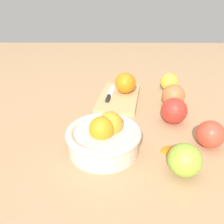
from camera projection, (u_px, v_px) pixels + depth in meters
The scene contains 11 objects.
ground_plane at pixel (140, 120), 0.74m from camera, with size 2.40×2.40×0.00m, color tan.
bowl at pixel (104, 137), 0.59m from camera, with size 0.19×0.19×0.10m.
cutting_board at pixel (119, 98), 0.87m from camera, with size 0.25×0.14×0.02m, color tan.
orange_on_board at pixel (125, 83), 0.88m from camera, with size 0.08×0.08×0.08m, color orange.
knife at pixel (109, 95), 0.86m from camera, with size 0.16×0.04×0.01m.
apple_front_left at pixel (185, 160), 0.51m from camera, with size 0.08×0.08×0.08m, color #8EB738.
apple_front_left_2 at pixel (210, 134), 0.60m from camera, with size 0.07×0.07×0.07m, color #D6422D.
apple_front_right at pixel (173, 96), 0.81m from camera, with size 0.08×0.08×0.08m, color #CC6638.
apple_front_center at pixel (174, 111), 0.71m from camera, with size 0.08×0.08×0.08m, color red.
apple_front_right_2 at pixel (169, 82), 0.94m from camera, with size 0.07×0.07×0.07m, color gold.
citrus_peel at pixel (169, 149), 0.60m from camera, with size 0.05×0.04×0.01m, color orange.
Camera 1 is at (-0.64, 0.08, 0.37)m, focal length 37.14 mm.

